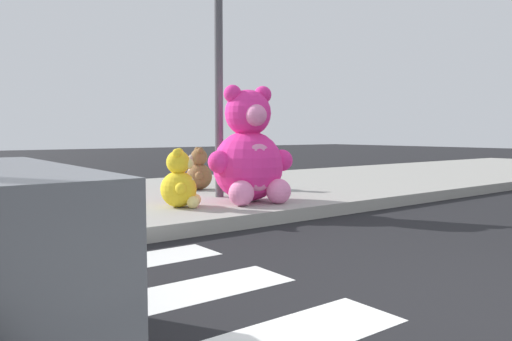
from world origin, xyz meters
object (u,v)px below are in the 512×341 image
plush_yellow (180,184)px  plush_teal (269,176)px  plush_brown (198,173)px  sign_pole (219,68)px  plush_pink_large (249,155)px

plush_yellow → plush_teal: bearing=21.2°
plush_teal → plush_brown: 1.08m
sign_pole → plush_yellow: (-0.86, -0.50, -1.43)m
sign_pole → plush_brown: size_ratio=5.02×
plush_teal → plush_yellow: bearing=-158.8°
sign_pole → plush_pink_large: 1.27m
sign_pole → plush_yellow: 1.74m
sign_pole → plush_yellow: size_ratio=4.73×
plush_pink_large → plush_yellow: 0.97m
plush_pink_large → plush_brown: (0.14, 1.49, -0.32)m
plush_yellow → plush_brown: (1.06, 1.40, -0.02)m
plush_pink_large → sign_pole: bearing=95.6°
sign_pole → plush_pink_large: sign_pole is taller
plush_teal → plush_brown: size_ratio=0.80×
plush_pink_large → plush_brown: plush_pink_large is taller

